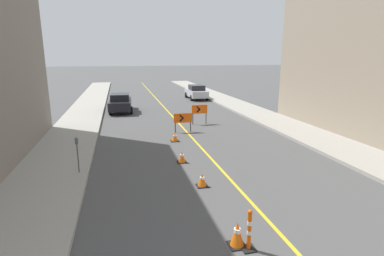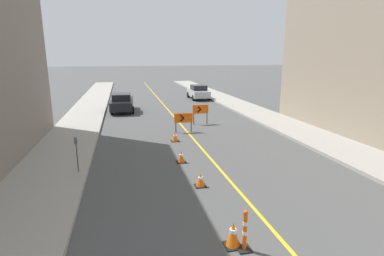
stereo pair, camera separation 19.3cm
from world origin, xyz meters
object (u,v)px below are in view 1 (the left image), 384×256
arrow_barricade_primary (183,119)px  parking_meter_near_curb (77,148)px  delineator_post_front (249,233)px  arrow_barricade_secondary (200,110)px  parked_car_curb_near (120,103)px  traffic_cone_fourth (182,157)px  traffic_cone_second (237,234)px  parked_car_curb_mid (196,92)px  traffic_cone_third (202,180)px  traffic_cone_fifth (175,137)px

arrow_barricade_primary → parking_meter_near_curb: (-5.58, -6.08, 0.32)m
delineator_post_front → arrow_barricade_primary: 12.12m
arrow_barricade_secondary → parked_car_curb_near: bearing=128.8°
arrow_barricade_primary → traffic_cone_fourth: bearing=-99.8°
traffic_cone_second → parking_meter_near_curb: size_ratio=0.46×
parked_car_curb_near → delineator_post_front: bearing=-78.7°
delineator_post_front → parked_car_curb_near: 20.60m
traffic_cone_fourth → parked_car_curb_mid: size_ratio=0.12×
traffic_cone_fourth → parked_car_curb_mid: parked_car_curb_mid is taller
arrow_barricade_secondary → parked_car_curb_near: (-5.41, 6.34, -0.21)m
traffic_cone_third → parked_car_curb_near: 16.73m
traffic_cone_second → parked_car_curb_mid: 26.90m
traffic_cone_second → parking_meter_near_curb: (-4.47, 5.79, 0.86)m
arrow_barricade_primary → parked_car_curb_near: parked_car_curb_near is taller
arrow_barricade_secondary → traffic_cone_fourth: bearing=-112.6°
delineator_post_front → parked_car_curb_near: (-2.90, 20.39, 0.33)m
arrow_barricade_primary → parking_meter_near_curb: 8.26m
parking_meter_near_curb → traffic_cone_fifth: bearing=41.4°
traffic_cone_third → traffic_cone_fourth: 2.72m
traffic_cone_third → parking_meter_near_curb: size_ratio=0.35×
delineator_post_front → arrow_barricade_primary: size_ratio=0.90×
traffic_cone_third → parked_car_curb_near: parked_car_curb_near is taller
parked_car_curb_near → parked_car_curb_mid: same height
traffic_cone_third → parking_meter_near_curb: parking_meter_near_curb is taller
traffic_cone_second → traffic_cone_fourth: (-0.10, 6.40, -0.07)m
traffic_cone_third → parking_meter_near_curb: bearing=155.3°
arrow_barricade_secondary → parked_car_curb_near: parked_car_curb_near is taller
traffic_cone_third → traffic_cone_fourth: traffic_cone_fourth is taller
parked_car_curb_mid → parked_car_curb_near: bearing=-143.0°
delineator_post_front → arrow_barricade_secondary: 14.29m
traffic_cone_third → traffic_cone_fourth: bearing=94.3°
traffic_cone_fourth → arrow_barricade_primary: arrow_barricade_primary is taller
traffic_cone_second → parked_car_curb_mid: parked_car_curb_mid is taller
traffic_cone_second → delineator_post_front: size_ratio=0.62×
arrow_barricade_primary → parking_meter_near_curb: bearing=-129.8°
traffic_cone_second → traffic_cone_third: bearing=88.4°
traffic_cone_fifth → parking_meter_near_curb: 6.32m
traffic_cone_fifth → arrow_barricade_secondary: size_ratio=0.36×
arrow_barricade_primary → parked_car_curb_near: 9.13m
traffic_cone_fourth → parking_meter_near_curb: 4.51m
traffic_cone_third → traffic_cone_fifth: traffic_cone_third is taller
traffic_cone_fourth → traffic_cone_fifth: (0.32, 3.52, -0.01)m
traffic_cone_fourth → arrow_barricade_secondary: 8.00m
traffic_cone_fifth → arrow_barricade_secondary: arrow_barricade_secondary is taller
traffic_cone_fourth → arrow_barricade_primary: bearing=77.5°
parked_car_curb_mid → traffic_cone_fifth: bearing=-107.6°
parking_meter_near_curb → arrow_barricade_primary: bearing=47.4°
parked_car_curb_near → traffic_cone_third: bearing=-77.2°
traffic_cone_fourth → traffic_cone_fifth: 3.53m
traffic_cone_fourth → traffic_cone_fifth: traffic_cone_fourth is taller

